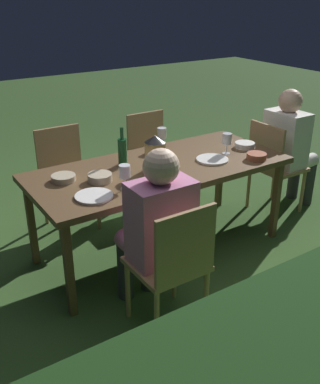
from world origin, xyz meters
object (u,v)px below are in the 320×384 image
Objects in this scene: bowl_bread at (245,145)px; bowl_salad at (100,177)px; chair_side_right_b at (173,262)px; wine_glass_a at (125,172)px; green_bottle_on_table at (122,151)px; wine_glass_b at (227,140)px; person_in_cream at (290,144)px; person_in_pink at (155,226)px; dining_table at (160,172)px; chair_head_near at (273,164)px; plate_b at (212,159)px; wine_glass_c at (162,134)px; lantern_centerpiece at (155,151)px; plate_a at (94,196)px; chair_side_left_b at (65,173)px; chair_side_left_a at (152,154)px; bowl_olives at (63,178)px; bowl_dip at (257,156)px.

bowl_bread is 0.97× the size of bowl_salad.
wine_glass_a is at bearing -91.80° from chair_side_right_b.
bowl_salad is (0.08, -0.21, -0.09)m from wine_glass_a.
green_bottle_on_table reaches higher than wine_glass_a.
wine_glass_b is (-0.82, 0.24, 0.01)m from green_bottle_on_table.
chair_side_right_b is (1.87, 0.82, -0.15)m from person_in_cream.
chair_side_right_b is at bearing 90.00° from person_in_pink.
chair_head_near is (-1.23, 0.00, -0.19)m from dining_table.
chair_side_right_b is 1.12m from plate_b.
dining_table is 11.67× the size of wine_glass_c.
lantern_centerpiece is 0.67m from wine_glass_b.
wine_glass_c is 1.07m from plate_a.
lantern_centerpiece is at bearing 112.54° from chair_side_left_b.
chair_head_near is at bearing 153.91° from chair_side_left_b.
chair_head_near is at bearing -177.55° from lantern_centerpiece.
person_in_cream reaches higher than plate_a.
dining_table is 2.27× the size of chair_side_left_a.
person_in_cream is at bearing 176.65° from bowl_olives.
lantern_centerpiece is 0.68m from bowl_olives.
dining_table is 1.25m from chair_head_near.
lantern_centerpiece is 0.39m from wine_glass_a.
chair_side_right_b is (0.00, 1.64, 0.00)m from chair_side_left_b.
dining_table is at bearing -22.76° from bowl_dip.
chair_side_left_b is 5.29× the size of bowl_bread.
lantern_centerpiece is 1.72× the size of bowl_dip.
chair_side_right_b is at bearing 39.40° from plate_b.
chair_side_left_a is 0.97m from wine_glass_b.
green_bottle_on_table is at bearing -25.89° from plate_b.
bowl_olives and bowl_bread have the same top height.
chair_head_near is at bearing -159.53° from person_in_pink.
bowl_bread is (0.41, 0.04, 0.27)m from chair_head_near.
chair_side_right_b is 1.08m from green_bottle_on_table.
bowl_dip reaches higher than plate_a.
dining_table is 0.70m from plate_a.
green_bottle_on_table is 0.36m from bowl_salad.
person_in_cream is at bearing 173.94° from green_bottle_on_table.
person_in_cream is at bearing -173.67° from plate_a.
lantern_centerpiece is 1.61× the size of bowl_bread.
bowl_bread is at bearing -155.06° from person_in_pink.
person_in_cream is 6.80× the size of wine_glass_c.
bowl_olives is 1.09× the size of bowl_dip.
bowl_olives is at bearing -12.74° from plate_b.
green_bottle_on_table is at bearing -174.32° from bowl_olives.
chair_head_near is at bearing -173.87° from wine_glass_b.
dining_table is 0.95m from chair_side_left_a.
chair_side_left_b is at bearing -71.01° from green_bottle_on_table.
person_in_cream is at bearing -179.45° from bowl_salad.
plate_b reaches higher than dining_table.
chair_side_left_a is 0.98m from bowl_bread.
dining_table is 11.71× the size of bowl_olives.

